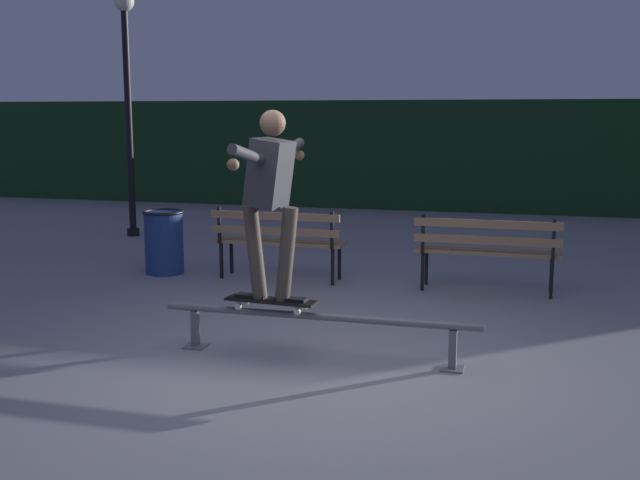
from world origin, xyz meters
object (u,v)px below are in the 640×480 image
Objects in this scene: skateboarder at (270,189)px; park_bench_left_center at (487,246)px; skateboard at (271,301)px; lamp_post_left at (127,83)px; park_bench_leftmost at (278,237)px; trash_can at (164,241)px; grind_rail at (318,323)px.

park_bench_left_center is at bearing 59.37° from skateboarder.
skateboarder is at bearing -120.63° from park_bench_left_center.
skateboard is 0.20× the size of lamp_post_left.
lamp_post_left is at bearing 142.48° from park_bench_leftmost.
skateboarder reaches higher than trash_can.
park_bench_left_center is 3.98m from trash_can.
park_bench_leftmost is (-0.85, 2.72, 0.08)m from skateboard.
skateboarder is at bearing -72.59° from park_bench_leftmost.
skateboard is 3.62m from trash_can.
park_bench_leftmost is at bearing 107.41° from skateboarder.
grind_rail is 3.38× the size of skateboard.
park_bench_leftmost is 1.52m from trash_can.
skateboarder is at bearing -179.97° from grind_rail.
lamp_post_left is 4.88× the size of trash_can.
lamp_post_left is at bearing 156.01° from park_bench_left_center.
skateboard is 0.94m from skateboarder.
lamp_post_left is at bearing 131.12° from grind_rail.
skateboard is at bearing -49.20° from trash_can.
skateboard is 0.99× the size of trash_can.
trash_can is at bearing 179.11° from park_bench_leftmost.
grind_rail is 3.90m from trash_can.
skateboarder reaches higher than skateboard.
park_bench_leftmost and park_bench_left_center have the same top height.
skateboarder is 6.89m from lamp_post_left.
park_bench_left_center is 6.70m from lamp_post_left.
skateboarder is 2.97m from park_bench_leftmost.
park_bench_leftmost reaches higher than grind_rail.
park_bench_left_center is (1.61, 2.72, 0.08)m from skateboard.
lamp_post_left reaches higher than skateboard.
skateboard reaches higher than grind_rail.
grind_rail is 0.44m from skateboard.
park_bench_left_center is (2.46, 0.00, 0.00)m from park_bench_leftmost.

